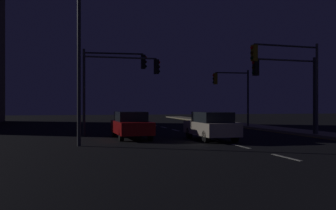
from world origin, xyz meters
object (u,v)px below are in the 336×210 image
at_px(street_lamp_far_end, 75,46).
at_px(traffic_light_near_right, 289,69).
at_px(car, 211,126).
at_px(car_oncoming, 131,125).
at_px(traffic_light_near_left, 287,79).
at_px(traffic_light_far_left, 232,87).
at_px(traffic_light_mid_right, 111,74).
at_px(traffic_light_far_right, 119,77).

bearing_deg(street_lamp_far_end, traffic_light_near_right, 8.40).
relative_size(car, car_oncoming, 0.99).
bearing_deg(traffic_light_near_left, traffic_light_near_right, -93.11).
relative_size(car, traffic_light_far_left, 0.92).
xyz_separation_m(traffic_light_mid_right, traffic_light_far_right, (0.37, -1.33, -0.25)).
bearing_deg(car, traffic_light_far_left, 61.46).
bearing_deg(car_oncoming, traffic_light_far_right, 99.59).
xyz_separation_m(car, traffic_light_far_left, (5.85, 10.75, 2.69)).
bearing_deg(traffic_light_mid_right, traffic_light_far_left, 24.22).
bearing_deg(traffic_light_far_right, car_oncoming, -80.41).
relative_size(traffic_light_near_right, traffic_light_far_right, 1.08).
height_order(traffic_light_far_left, traffic_light_near_left, same).
distance_m(car_oncoming, traffic_light_near_right, 10.10).
relative_size(car_oncoming, traffic_light_near_right, 0.79).
distance_m(traffic_light_near_right, traffic_light_near_left, 0.67).
bearing_deg(traffic_light_far_right, street_lamp_far_end, -116.17).
xyz_separation_m(car, traffic_light_near_left, (5.35, 1.21, 2.76)).
xyz_separation_m(car_oncoming, traffic_light_mid_right, (-0.78, 3.78, 3.18)).
bearing_deg(traffic_light_near_right, traffic_light_far_left, 87.00).
height_order(car, car_oncoming, same).
xyz_separation_m(car, traffic_light_near_right, (5.33, 0.86, 3.32)).
xyz_separation_m(traffic_light_far_right, traffic_light_near_left, (9.89, -3.37, -0.17)).
height_order(car, traffic_light_far_right, traffic_light_far_right).
distance_m(traffic_light_mid_right, traffic_light_far_left, 11.80).
distance_m(traffic_light_near_right, traffic_light_mid_right, 11.42).
height_order(car_oncoming, traffic_light_mid_right, traffic_light_mid_right).
bearing_deg(street_lamp_far_end, traffic_light_mid_right, 71.04).
height_order(traffic_light_mid_right, street_lamp_far_end, street_lamp_far_end).
bearing_deg(traffic_light_far_left, traffic_light_far_right, -149.31).
xyz_separation_m(car_oncoming, traffic_light_far_left, (9.97, 8.62, 2.69)).
bearing_deg(car_oncoming, street_lamp_far_end, -135.20).
relative_size(traffic_light_mid_right, street_lamp_far_end, 0.71).
xyz_separation_m(car_oncoming, traffic_light_near_right, (9.46, -1.27, 3.32)).
distance_m(car, traffic_light_far_right, 7.08).
relative_size(traffic_light_near_left, street_lamp_far_end, 0.60).
bearing_deg(street_lamp_far_end, car_oncoming, 44.80).
bearing_deg(traffic_light_near_right, traffic_light_far_right, 159.32).
distance_m(car, traffic_light_near_right, 6.34).
bearing_deg(traffic_light_mid_right, traffic_light_far_right, -74.47).
bearing_deg(traffic_light_near_left, car, -167.25).
distance_m(car, car_oncoming, 4.65).
bearing_deg(traffic_light_mid_right, traffic_light_near_left, -24.63).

